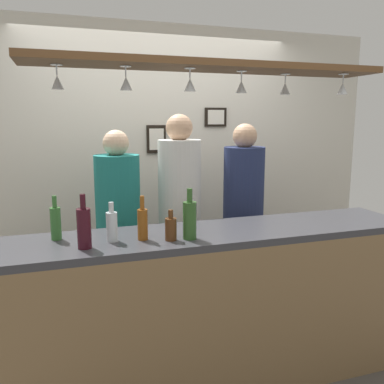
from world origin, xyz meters
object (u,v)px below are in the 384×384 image
(person_middle_white_patterned_shirt, at_px, (180,203))
(bottle_beer_amber_tall, at_px, (143,223))
(bottle_champagne_green, at_px, (190,219))
(bottle_beer_brown_stubby, at_px, (171,228))
(bottle_wine_dark_red, at_px, (84,227))
(bottle_beer_green_import, at_px, (56,222))
(picture_frame_upper_small, at_px, (216,117))
(picture_frame_crest, at_px, (156,139))
(person_left_teal_shirt, at_px, (118,217))
(person_right_navy_shirt, at_px, (243,205))
(bottle_soda_clear, at_px, (112,226))

(person_middle_white_patterned_shirt, height_order, bottle_beer_amber_tall, person_middle_white_patterned_shirt)
(bottle_beer_amber_tall, distance_m, bottle_champagne_green, 0.27)
(bottle_beer_brown_stubby, bearing_deg, bottle_wine_dark_red, 179.81)
(bottle_beer_green_import, distance_m, picture_frame_upper_small, 2.07)
(bottle_champagne_green, bearing_deg, picture_frame_upper_small, 63.75)
(bottle_champagne_green, height_order, picture_frame_upper_small, picture_frame_upper_small)
(bottle_beer_green_import, bearing_deg, bottle_champagne_green, -16.96)
(picture_frame_upper_small, bearing_deg, person_middle_white_patterned_shirt, -129.97)
(bottle_beer_brown_stubby, distance_m, picture_frame_crest, 1.60)
(person_left_teal_shirt, bearing_deg, bottle_beer_green_import, -125.23)
(person_right_navy_shirt, xyz_separation_m, bottle_soda_clear, (-1.19, -0.76, 0.11))
(person_middle_white_patterned_shirt, xyz_separation_m, bottle_wine_dark_red, (-0.78, -0.84, 0.09))
(bottle_beer_brown_stubby, bearing_deg, person_right_navy_shirt, 44.51)
(picture_frame_crest, bearing_deg, bottle_wine_dark_red, -116.52)
(person_right_navy_shirt, bearing_deg, bottle_beer_brown_stubby, -135.49)
(picture_frame_crest, bearing_deg, person_left_teal_shirt, -124.50)
(person_left_teal_shirt, distance_m, bottle_soda_clear, 0.79)
(picture_frame_upper_small, xyz_separation_m, picture_frame_crest, (-0.59, 0.00, -0.20))
(bottle_wine_dark_red, bearing_deg, picture_frame_upper_small, 48.36)
(person_left_teal_shirt, height_order, picture_frame_upper_small, picture_frame_upper_small)
(bottle_beer_brown_stubby, height_order, bottle_champagne_green, bottle_champagne_green)
(bottle_wine_dark_red, height_order, picture_frame_upper_small, picture_frame_upper_small)
(person_left_teal_shirt, relative_size, bottle_beer_brown_stubby, 9.24)
(person_middle_white_patterned_shirt, bearing_deg, bottle_soda_clear, -129.44)
(person_middle_white_patterned_shirt, bearing_deg, bottle_beer_amber_tall, -120.01)
(bottle_beer_brown_stubby, bearing_deg, person_middle_white_patterned_shirt, 70.42)
(bottle_soda_clear, bearing_deg, bottle_beer_brown_stubby, -14.29)
(person_right_navy_shirt, xyz_separation_m, bottle_beer_amber_tall, (-1.01, -0.79, 0.12))
(person_right_navy_shirt, bearing_deg, picture_frame_upper_small, 89.64)
(picture_frame_crest, bearing_deg, person_right_navy_shirt, -48.86)
(bottle_beer_green_import, distance_m, bottle_champagne_green, 0.78)
(bottle_wine_dark_red, bearing_deg, bottle_beer_brown_stubby, -0.19)
(person_right_navy_shirt, relative_size, picture_frame_upper_small, 7.76)
(person_right_navy_shirt, distance_m, bottle_wine_dark_red, 1.59)
(person_right_navy_shirt, bearing_deg, bottle_beer_green_import, -157.22)
(bottle_beer_brown_stubby, bearing_deg, bottle_beer_amber_tall, 158.43)
(bottle_beer_brown_stubby, xyz_separation_m, picture_frame_crest, (0.27, 1.52, 0.44))
(bottle_beer_green_import, relative_size, picture_frame_crest, 1.00)
(picture_frame_crest, bearing_deg, person_middle_white_patterned_shirt, -87.61)
(bottle_beer_amber_tall, xyz_separation_m, picture_frame_upper_small, (1.02, 1.46, 0.61))
(bottle_beer_brown_stubby, relative_size, bottle_soda_clear, 0.78)
(bottle_beer_amber_tall, bearing_deg, person_left_teal_shirt, 92.66)
(person_right_navy_shirt, xyz_separation_m, bottle_beer_green_import, (-1.49, -0.63, 0.12))
(person_left_teal_shirt, relative_size, bottle_beer_amber_tall, 6.40)
(bottle_champagne_green, bearing_deg, person_middle_white_patterned_shirt, 77.52)
(bottle_wine_dark_red, relative_size, bottle_soda_clear, 1.30)
(person_right_navy_shirt, xyz_separation_m, picture_frame_upper_small, (0.00, 0.67, 0.73))
(person_middle_white_patterned_shirt, distance_m, bottle_beer_brown_stubby, 0.90)
(bottle_beer_green_import, bearing_deg, bottle_soda_clear, -24.02)
(person_right_navy_shirt, distance_m, bottle_beer_brown_stubby, 1.21)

